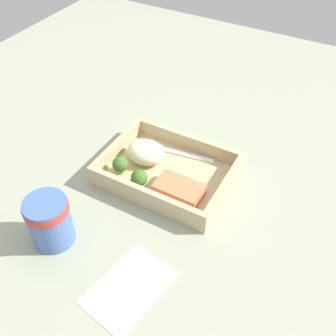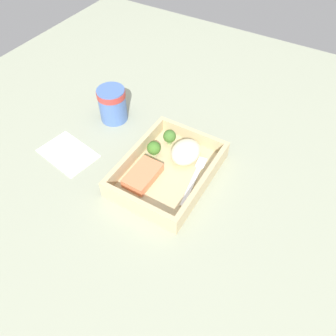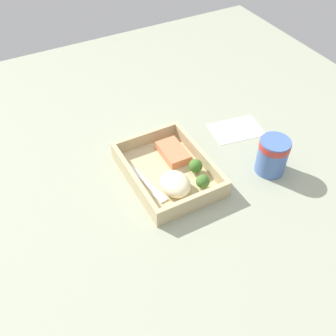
% 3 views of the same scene
% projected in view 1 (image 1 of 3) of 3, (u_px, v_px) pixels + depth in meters
% --- Properties ---
extents(ground_plane, '(1.60, 1.60, 0.02)m').
position_uv_depth(ground_plane, '(168.00, 180.00, 0.86)').
color(ground_plane, '#959C84').
extents(takeout_tray, '(0.27, 0.20, 0.01)m').
position_uv_depth(takeout_tray, '(168.00, 175.00, 0.85)').
color(takeout_tray, tan).
rests_on(takeout_tray, ground_plane).
extents(tray_rim, '(0.27, 0.20, 0.04)m').
position_uv_depth(tray_rim, '(168.00, 167.00, 0.83)').
color(tray_rim, tan).
rests_on(tray_rim, takeout_tray).
extents(salmon_fillet, '(0.10, 0.06, 0.02)m').
position_uv_depth(salmon_fillet, '(179.00, 189.00, 0.79)').
color(salmon_fillet, '#E87B50').
rests_on(salmon_fillet, takeout_tray).
extents(mashed_potatoes, '(0.09, 0.07, 0.05)m').
position_uv_depth(mashed_potatoes, '(146.00, 152.00, 0.86)').
color(mashed_potatoes, beige).
rests_on(mashed_potatoes, takeout_tray).
extents(broccoli_floret_1, '(0.04, 0.04, 0.04)m').
position_uv_depth(broccoli_floret_1, '(139.00, 178.00, 0.80)').
color(broccoli_floret_1, '#81A265').
rests_on(broccoli_floret_1, takeout_tray).
extents(broccoli_floret_2, '(0.03, 0.03, 0.04)m').
position_uv_depth(broccoli_floret_2, '(120.00, 165.00, 0.83)').
color(broccoli_floret_2, '#7E995A').
rests_on(broccoli_floret_2, takeout_tray).
extents(fork, '(0.16, 0.04, 0.00)m').
position_uv_depth(fork, '(175.00, 152.00, 0.89)').
color(fork, white).
rests_on(fork, takeout_tray).
extents(paper_cup, '(0.08, 0.08, 0.10)m').
position_uv_depth(paper_cup, '(49.00, 219.00, 0.70)').
color(paper_cup, '#4869AC').
rests_on(paper_cup, ground_plane).
extents(receipt_slip, '(0.12, 0.16, 0.00)m').
position_uv_depth(receipt_slip, '(129.00, 288.00, 0.66)').
color(receipt_slip, white).
rests_on(receipt_slip, ground_plane).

